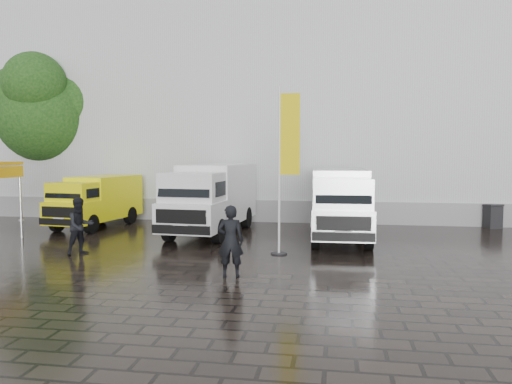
% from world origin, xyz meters
% --- Properties ---
extents(ground, '(120.00, 120.00, 0.00)m').
position_xyz_m(ground, '(0.00, 0.00, 0.00)').
color(ground, black).
rests_on(ground, ground).
extents(exhibition_hall, '(44.00, 16.00, 12.00)m').
position_xyz_m(exhibition_hall, '(2.00, 16.00, 6.00)').
color(exhibition_hall, silver).
rests_on(exhibition_hall, ground).
extents(hall_plinth, '(44.00, 0.15, 1.00)m').
position_xyz_m(hall_plinth, '(2.00, 7.95, 0.50)').
color(hall_plinth, gray).
rests_on(hall_plinth, ground).
extents(van_yellow, '(2.40, 4.88, 2.16)m').
position_xyz_m(van_yellow, '(-8.06, 5.14, 1.08)').
color(van_yellow, '#F9F60D').
rests_on(van_yellow, ground).
extents(van_white, '(2.55, 6.37, 2.70)m').
position_xyz_m(van_white, '(-2.80, 4.29, 1.35)').
color(van_white, white).
rests_on(van_white, ground).
extents(van_silver, '(2.12, 5.93, 2.55)m').
position_xyz_m(van_silver, '(2.17, 3.76, 1.28)').
color(van_silver, silver).
rests_on(van_silver, ground).
extents(flagpole, '(0.88, 0.50, 5.18)m').
position_xyz_m(flagpole, '(0.46, 0.74, 2.90)').
color(flagpole, black).
rests_on(flagpole, ground).
extents(tree, '(4.58, 4.58, 8.23)m').
position_xyz_m(tree, '(-12.57, 8.68, 5.28)').
color(tree, black).
rests_on(tree, ground).
extents(wheelie_bin, '(0.76, 0.76, 1.01)m').
position_xyz_m(wheelie_bin, '(8.55, 7.59, 0.50)').
color(wheelie_bin, black).
rests_on(wheelie_bin, ground).
extents(person_front, '(0.71, 0.50, 1.84)m').
position_xyz_m(person_front, '(-0.63, -2.30, 0.92)').
color(person_front, black).
rests_on(person_front, ground).
extents(person_tent, '(1.05, 1.09, 1.77)m').
position_xyz_m(person_tent, '(-5.84, -0.26, 0.88)').
color(person_tent, black).
rests_on(person_tent, ground).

